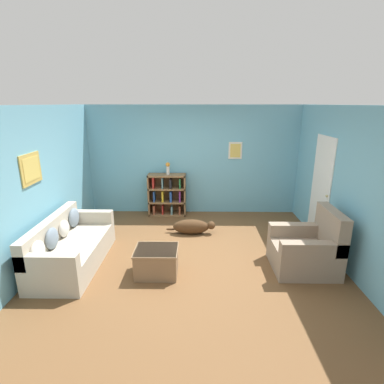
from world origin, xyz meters
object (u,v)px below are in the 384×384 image
(bookshelf, at_px, (167,195))
(recliner_chair, at_px, (308,249))
(couch, at_px, (70,248))
(dog, at_px, (192,227))
(vase, at_px, (168,168))
(coffee_table, at_px, (157,261))

(bookshelf, xyz_separation_m, recliner_chair, (2.53, -2.50, -0.15))
(bookshelf, relative_size, recliner_chair, 0.99)
(couch, distance_m, bookshelf, 2.81)
(couch, height_order, dog, couch)
(recliner_chair, bearing_deg, dog, 144.71)
(recliner_chair, distance_m, vase, 3.61)
(coffee_table, bearing_deg, dog, 70.64)
(recliner_chair, bearing_deg, vase, 135.22)
(dog, xyz_separation_m, vase, (-0.59, 1.13, 1.01))
(bookshelf, distance_m, vase, 0.67)
(coffee_table, bearing_deg, recliner_chair, 4.71)
(couch, distance_m, recliner_chair, 3.94)
(dog, bearing_deg, bookshelf, 118.58)
(bookshelf, relative_size, vase, 3.43)
(bookshelf, height_order, coffee_table, bookshelf)
(couch, height_order, coffee_table, couch)
(couch, height_order, bookshelf, bookshelf)
(bookshelf, bearing_deg, couch, -120.09)
(couch, xyz_separation_m, coffee_table, (1.49, -0.28, -0.08))
(coffee_table, bearing_deg, couch, 169.41)
(bookshelf, xyz_separation_m, vase, (0.03, -0.02, 0.67))
(couch, distance_m, dog, 2.40)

